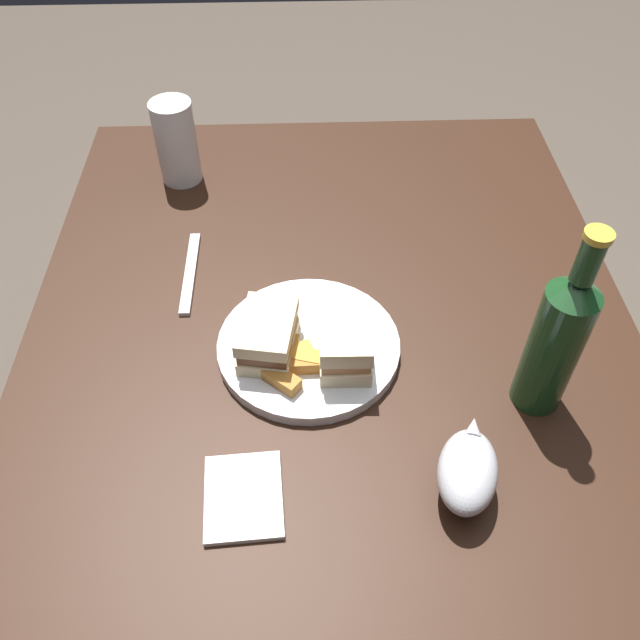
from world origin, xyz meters
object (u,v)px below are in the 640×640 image
Objects in this scene: pint_glass at (177,147)px; fork at (190,273)px; sandwich_half_right at (345,342)px; gravy_boat at (468,471)px; plate at (309,346)px; sandwich_half_left at (268,336)px; napkin at (243,497)px; cider_bottle at (557,340)px.

pint_glass reaches higher than fork.
pint_glass is at bearing 30.83° from sandwich_half_right.
sandwich_half_right reaches higher than gravy_boat.
plate is 1.71× the size of pint_glass.
fork is at bearing 48.22° from plate.
sandwich_half_left is 0.22m from napkin.
gravy_boat is (-0.21, -0.23, -0.00)m from sandwich_half_left.
sandwich_half_right reaches higher than napkin.
sandwich_half_left is 1.07× the size of sandwich_half_right.
fork is (0.25, 0.47, -0.11)m from cider_bottle.
fork is (0.17, 0.13, -0.04)m from sandwich_half_left.
fork is at bearing 62.09° from cider_bottle.
sandwich_half_right is 0.81× the size of gravy_boat.
pint_glass is at bearing 21.01° from sandwich_half_left.
gravy_boat is 0.72× the size of fork.
gravy_boat is 1.18× the size of napkin.
gravy_boat is 0.19m from cider_bottle.
napkin is at bearing 146.47° from sandwich_half_right.
sandwich_half_left is at bearing -7.30° from napkin.
cider_bottle is (-0.51, -0.51, 0.05)m from pint_glass.
plate is 0.33m from cider_bottle.
gravy_boat is at bearing -148.29° from pint_glass.
napkin reaches higher than fork.
gravy_boat reaches higher than fork.
sandwich_half_left is 0.36m from cider_bottle.
sandwich_half_right is at bearing -120.80° from plate.
sandwich_half_left is at bearing -158.99° from pint_glass.
sandwich_half_left reaches higher than napkin.
sandwich_half_left is 0.22m from fork.
plate reaches higher than fork.
fork is at bearing 43.04° from gravy_boat.
gravy_boat is at bearing -136.94° from fork.
pint_glass is (0.43, 0.17, 0.02)m from sandwich_half_left.
plate is at bearing 38.58° from gravy_boat.
cider_bottle is (-0.09, -0.29, 0.11)m from plate.
sandwich_half_right is at bearing -149.17° from pint_glass.
napkin is at bearing 172.70° from sandwich_half_left.
sandwich_half_right is 0.24m from napkin.
plate is 0.24m from napkin.
napkin is at bearing -167.86° from pint_glass.
gravy_boat is at bearing -89.29° from napkin.
gravy_boat is (-0.22, -0.18, 0.03)m from plate.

